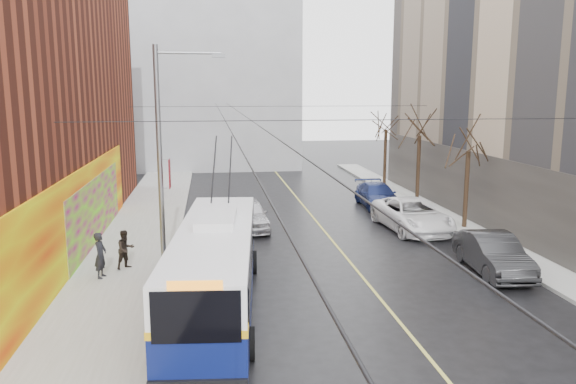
% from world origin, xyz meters
% --- Properties ---
extents(sidewalk_left, '(4.00, 60.00, 0.15)m').
position_xyz_m(sidewalk_left, '(-8.00, 12.00, 0.07)').
color(sidewalk_left, gray).
rests_on(sidewalk_left, ground).
extents(sidewalk_right, '(2.00, 60.00, 0.15)m').
position_xyz_m(sidewalk_right, '(9.00, 12.00, 0.07)').
color(sidewalk_right, gray).
rests_on(sidewalk_right, ground).
extents(lane_line, '(0.12, 50.00, 0.01)m').
position_xyz_m(lane_line, '(1.50, 14.00, 0.00)').
color(lane_line, '#BFB74C').
rests_on(lane_line, ground).
extents(building_far, '(20.50, 12.10, 18.00)m').
position_xyz_m(building_far, '(-6.00, 44.99, 9.02)').
color(building_far, gray).
rests_on(building_far, ground).
extents(streetlight_pole, '(2.65, 0.60, 9.00)m').
position_xyz_m(streetlight_pole, '(-6.14, 10.00, 4.85)').
color(streetlight_pole, slate).
rests_on(streetlight_pole, ground).
extents(catenary_wires, '(18.00, 60.00, 0.22)m').
position_xyz_m(catenary_wires, '(-2.54, 14.77, 6.25)').
color(catenary_wires, black).
extents(tree_near, '(3.20, 3.20, 6.40)m').
position_xyz_m(tree_near, '(9.00, 16.00, 4.98)').
color(tree_near, black).
rests_on(tree_near, ground).
extents(tree_mid, '(3.20, 3.20, 6.68)m').
position_xyz_m(tree_mid, '(9.00, 23.00, 5.25)').
color(tree_mid, black).
rests_on(tree_mid, ground).
extents(tree_far, '(3.20, 3.20, 6.57)m').
position_xyz_m(tree_far, '(9.00, 30.00, 5.14)').
color(tree_far, black).
rests_on(tree_far, ground).
extents(pigeons_flying, '(5.25, 2.26, 0.57)m').
position_xyz_m(pigeons_flying, '(-2.70, 10.54, 7.32)').
color(pigeons_flying, slate).
extents(trolleybus, '(3.48, 11.62, 5.44)m').
position_xyz_m(trolleybus, '(-4.32, 6.64, 1.51)').
color(trolleybus, '#091249').
rests_on(trolleybus, ground).
extents(parked_car_b, '(2.13, 5.01, 1.61)m').
position_xyz_m(parked_car_b, '(6.89, 8.94, 0.80)').
color(parked_car_b, '#2A2A2C').
rests_on(parked_car_b, ground).
extents(parked_car_c, '(3.16, 6.18, 1.67)m').
position_xyz_m(parked_car_c, '(6.14, 16.21, 0.84)').
color(parked_car_c, white).
rests_on(parked_car_c, ground).
extents(parked_car_d, '(2.20, 5.21, 1.50)m').
position_xyz_m(parked_car_d, '(6.10, 22.30, 0.75)').
color(parked_car_d, navy).
rests_on(parked_car_d, ground).
extents(following_car, '(2.21, 4.84, 1.61)m').
position_xyz_m(following_car, '(-2.46, 17.67, 0.80)').
color(following_car, '#BCBBC0').
rests_on(following_car, ground).
extents(pedestrian_a, '(0.54, 0.72, 1.80)m').
position_xyz_m(pedestrian_a, '(-8.70, 10.09, 1.05)').
color(pedestrian_a, black).
rests_on(pedestrian_a, sidewalk_left).
extents(pedestrian_b, '(0.99, 0.96, 1.60)m').
position_xyz_m(pedestrian_b, '(-7.91, 11.13, 0.95)').
color(pedestrian_b, black).
rests_on(pedestrian_b, sidewalk_left).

